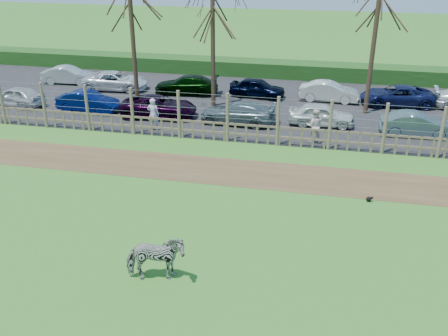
% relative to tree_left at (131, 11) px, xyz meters
% --- Properties ---
extents(ground, '(120.00, 120.00, 0.00)m').
position_rel_tree_left_xyz_m(ground, '(6.50, -12.50, -5.62)').
color(ground, '#529E39').
rests_on(ground, ground).
extents(dirt_strip, '(34.00, 2.80, 0.01)m').
position_rel_tree_left_xyz_m(dirt_strip, '(6.50, -8.00, -5.61)').
color(dirt_strip, brown).
rests_on(dirt_strip, ground).
extents(asphalt, '(44.00, 13.00, 0.04)m').
position_rel_tree_left_xyz_m(asphalt, '(6.50, 2.00, -5.60)').
color(asphalt, '#232326').
rests_on(asphalt, ground).
extents(hedge, '(46.00, 2.00, 1.10)m').
position_rel_tree_left_xyz_m(hedge, '(6.50, 9.00, -5.07)').
color(hedge, '#1E4716').
rests_on(hedge, ground).
extents(fence, '(30.16, 0.16, 2.50)m').
position_rel_tree_left_xyz_m(fence, '(6.50, -4.50, -4.81)').
color(fence, brown).
rests_on(fence, ground).
extents(tree_left, '(4.80, 4.80, 7.88)m').
position_rel_tree_left_xyz_m(tree_left, '(0.00, 0.00, 0.00)').
color(tree_left, '#3D2B1E').
rests_on(tree_left, ground).
extents(tree_mid, '(4.80, 4.80, 6.83)m').
position_rel_tree_left_xyz_m(tree_mid, '(4.50, 1.00, -0.75)').
color(tree_mid, '#3D2B1E').
rests_on(tree_mid, ground).
extents(tree_right, '(4.80, 4.80, 7.35)m').
position_rel_tree_left_xyz_m(tree_right, '(13.50, 1.50, -0.37)').
color(tree_right, '#3D2B1E').
rests_on(tree_right, ground).
extents(zebra, '(1.93, 1.26, 1.50)m').
position_rel_tree_left_xyz_m(zebra, '(6.69, -15.93, -4.87)').
color(zebra, gray).
rests_on(zebra, ground).
extents(visitor_a, '(0.66, 0.45, 1.72)m').
position_rel_tree_left_xyz_m(visitor_a, '(2.34, -3.73, -4.71)').
color(visitor_a, silver).
rests_on(visitor_a, asphalt).
extents(visitor_b, '(0.87, 0.70, 1.72)m').
position_rel_tree_left_xyz_m(visitor_b, '(10.75, -3.78, -4.71)').
color(visitor_b, silver).
rests_on(visitor_b, asphalt).
extents(crow, '(0.26, 0.20, 0.22)m').
position_rel_tree_left_xyz_m(crow, '(13.18, -9.53, -5.51)').
color(crow, black).
rests_on(crow, ground).
extents(car_0, '(3.66, 1.82, 1.20)m').
position_rel_tree_left_xyz_m(car_0, '(-7.20, -1.50, -4.98)').
color(car_0, silver).
rests_on(car_0, asphalt).
extents(car_1, '(3.71, 1.47, 1.20)m').
position_rel_tree_left_xyz_m(car_1, '(-2.44, -1.61, -4.98)').
color(car_1, '#03114D').
rests_on(car_1, asphalt).
extents(car_2, '(4.47, 2.36, 1.20)m').
position_rel_tree_left_xyz_m(car_2, '(1.92, -1.63, -4.98)').
color(car_2, black).
rests_on(car_2, asphalt).
extents(car_3, '(4.22, 1.89, 1.20)m').
position_rel_tree_left_xyz_m(car_3, '(6.54, -1.83, -4.98)').
color(car_3, slate).
rests_on(car_3, asphalt).
extents(car_4, '(3.55, 1.49, 1.20)m').
position_rel_tree_left_xyz_m(car_4, '(11.03, -1.17, -4.98)').
color(car_4, silver).
rests_on(car_4, asphalt).
extents(car_5, '(3.67, 1.35, 1.20)m').
position_rel_tree_left_xyz_m(car_5, '(15.86, -1.74, -4.98)').
color(car_5, '#4D6669').
rests_on(car_5, asphalt).
extents(car_7, '(3.73, 1.55, 1.20)m').
position_rel_tree_left_xyz_m(car_7, '(-6.54, 3.83, -4.98)').
color(car_7, '#B2BBB7').
rests_on(car_7, asphalt).
extents(car_8, '(4.48, 2.36, 1.20)m').
position_rel_tree_left_xyz_m(car_8, '(-2.75, 3.12, -4.98)').
color(car_8, silver).
rests_on(car_8, asphalt).
extents(car_9, '(4.26, 2.02, 1.20)m').
position_rel_tree_left_xyz_m(car_9, '(2.19, 3.12, -4.98)').
color(car_9, black).
rests_on(car_9, asphalt).
extents(car_10, '(3.67, 1.84, 1.20)m').
position_rel_tree_left_xyz_m(car_10, '(6.83, 3.39, -4.98)').
color(car_10, black).
rests_on(car_10, asphalt).
extents(car_11, '(3.70, 1.46, 1.20)m').
position_rel_tree_left_xyz_m(car_11, '(11.34, 3.48, -4.98)').
color(car_11, white).
rests_on(car_11, asphalt).
extents(car_12, '(4.50, 2.41, 1.20)m').
position_rel_tree_left_xyz_m(car_12, '(15.38, 3.42, -4.98)').
color(car_12, '#131B49').
rests_on(car_12, asphalt).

